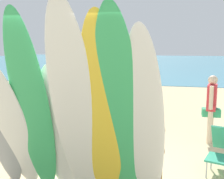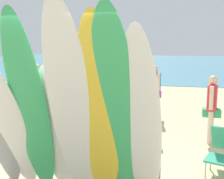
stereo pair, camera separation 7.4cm
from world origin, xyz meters
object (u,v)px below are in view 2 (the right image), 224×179
object	(u,v)px
surfboard_rack	(81,152)
surfboard_white_3	(57,132)
surfboard_yellow_5	(100,117)
beachgoer_by_water	(37,92)
beachgoer_near_rack	(154,87)
surfboard_white_1	(11,128)
beachgoer_midbeach	(94,75)
beachgoer_photographing	(106,82)
beach_chair_red	(224,149)
surfboard_green_6	(117,115)
beachgoer_strolling	(212,104)
surfboard_green_2	(30,111)
surfboard_white_4	(72,111)
surfboard_white_7	(142,125)

from	to	relation	value
surfboard_rack	surfboard_white_3	distance (m)	0.74
surfboard_rack	surfboard_yellow_5	bearing A→B (deg)	-55.09
beachgoer_by_water	beachgoer_near_rack	bearing A→B (deg)	129.99
surfboard_white_1	beachgoer_midbeach	xyz separation A→B (m)	(-1.35, 8.21, -0.16)
beachgoer_photographing	beach_chair_red	xyz separation A→B (m)	(3.21, -4.20, -0.52)
surfboard_green_6	beachgoer_near_rack	size ratio (longest dim) A/B	1.79
surfboard_white_1	beachgoer_strolling	distance (m)	4.33
surfboard_yellow_5	beachgoer_by_water	xyz separation A→B (m)	(-2.62, 3.23, -0.31)
surfboard_green_6	beachgoer_photographing	xyz separation A→B (m)	(-1.69, 5.84, -0.39)
surfboard_rack	surfboard_green_6	distance (m)	1.33
surfboard_green_6	beachgoer_midbeach	world-z (taller)	surfboard_green_6
surfboard_green_2	surfboard_yellow_5	distance (m)	0.95
beachgoer_near_rack	beach_chair_red	bearing A→B (deg)	171.55
beachgoer_midbeach	beach_chair_red	xyz separation A→B (m)	(4.41, -6.67, -0.44)
surfboard_green_6	beachgoer_by_water	world-z (taller)	surfboard_green_6
beachgoer_midbeach	beachgoer_strolling	xyz separation A→B (m)	(4.34, -5.09, 0.01)
surfboard_white_3	beachgoer_photographing	bearing A→B (deg)	94.11
beach_chair_red	surfboard_rack	bearing A→B (deg)	-141.03
surfboard_white_4	beachgoer_strolling	world-z (taller)	surfboard_white_4
surfboard_green_2	surfboard_yellow_5	bearing A→B (deg)	-3.96
surfboard_yellow_5	surfboard_white_1	bearing A→B (deg)	169.37
surfboard_white_3	surfboard_green_6	bearing A→B (deg)	-16.93
surfboard_green_2	beachgoer_by_water	bearing A→B (deg)	113.85
surfboard_white_7	surfboard_white_4	bearing A→B (deg)	-170.01
beachgoer_midbeach	surfboard_green_6	bearing A→B (deg)	79.79
surfboard_white_4	beachgoer_midbeach	size ratio (longest dim) A/B	1.93
beachgoer_near_rack	surfboard_white_1	bearing A→B (deg)	131.22
beachgoer_photographing	surfboard_white_3	bearing A→B (deg)	166.14
surfboard_white_3	beachgoer_photographing	world-z (taller)	surfboard_white_3
surfboard_rack	surfboard_white_4	bearing A→B (deg)	-77.16
surfboard_white_3	beachgoer_midbeach	world-z (taller)	surfboard_white_3
surfboard_white_1	beachgoer_by_water	size ratio (longest dim) A/B	1.28
surfboard_green_6	beachgoer_strolling	xyz separation A→B (m)	(1.44, 3.23, -0.45)
surfboard_rack	surfboard_yellow_5	world-z (taller)	surfboard_yellow_5
beachgoer_midbeach	beachgoer_by_water	distance (m)	5.09
surfboard_green_6	beachgoer_by_water	size ratio (longest dim) A/B	1.66
surfboard_green_2	surfboard_yellow_5	world-z (taller)	surfboard_green_2
surfboard_white_3	surfboard_green_2	bearing A→B (deg)	-148.85
surfboard_white_4	beachgoer_near_rack	size ratio (longest dim) A/B	1.84
surfboard_white_1	beachgoer_strolling	world-z (taller)	surfboard_white_1
surfboard_white_4	beachgoer_midbeach	xyz separation A→B (m)	(-2.34, 8.37, -0.50)
surfboard_green_2	surfboard_yellow_5	size ratio (longest dim) A/B	1.01
surfboard_white_1	beachgoer_near_rack	bearing A→B (deg)	78.88
surfboard_white_3	surfboard_white_4	xyz separation A→B (m)	(0.33, -0.26, 0.38)
surfboard_rack	beachgoer_photographing	xyz separation A→B (m)	(-0.95, 5.10, 0.43)
beachgoer_strolling	beachgoer_photographing	world-z (taller)	beachgoer_photographing
surfboard_yellow_5	beachgoer_photographing	size ratio (longest dim) A/B	1.67
surfboard_green_2	beachgoer_near_rack	world-z (taller)	surfboard_green_2
beachgoer_strolling	surfboard_yellow_5	bearing A→B (deg)	-17.56
surfboard_white_1	surfboard_yellow_5	xyz separation A→B (m)	(1.34, -0.11, 0.26)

